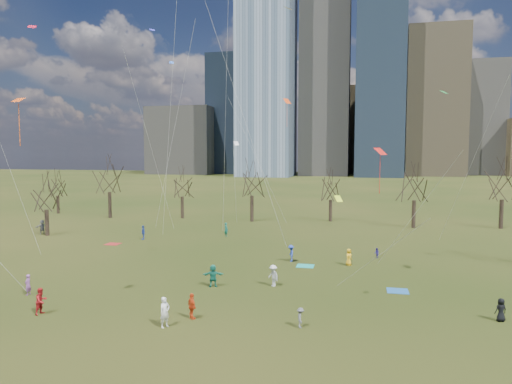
% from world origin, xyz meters
% --- Properties ---
extents(ground, '(500.00, 500.00, 0.00)m').
position_xyz_m(ground, '(0.00, 0.00, 0.00)').
color(ground, black).
rests_on(ground, ground).
extents(downtown_skyline, '(212.50, 78.00, 118.00)m').
position_xyz_m(downtown_skyline, '(-2.43, 210.64, 39.01)').
color(downtown_skyline, slate).
rests_on(downtown_skyline, ground).
extents(bare_tree_row, '(113.04, 29.80, 9.50)m').
position_xyz_m(bare_tree_row, '(-0.09, 37.22, 6.12)').
color(bare_tree_row, black).
rests_on(bare_tree_row, ground).
extents(blanket_teal, '(1.60, 1.50, 0.03)m').
position_xyz_m(blanket_teal, '(4.51, 13.11, 0.01)').
color(blanket_teal, teal).
rests_on(blanket_teal, ground).
extents(blanket_navy, '(1.60, 1.50, 0.03)m').
position_xyz_m(blanket_navy, '(12.33, 6.82, 0.01)').
color(blanket_navy, '#225EA2').
rests_on(blanket_navy, ground).
extents(blanket_crimson, '(1.60, 1.50, 0.03)m').
position_xyz_m(blanket_crimson, '(-18.70, 18.68, 0.01)').
color(blanket_crimson, '#AC2222').
rests_on(blanket_crimson, ground).
extents(person_1, '(0.72, 0.81, 1.86)m').
position_xyz_m(person_1, '(-2.06, -3.96, 0.93)').
color(person_1, white).
rests_on(person_1, ground).
extents(person_2, '(0.80, 0.95, 1.76)m').
position_xyz_m(person_2, '(-10.90, -3.64, 0.88)').
color(person_2, '#B3191D').
rests_on(person_2, ground).
extents(person_3, '(0.60, 0.87, 1.23)m').
position_xyz_m(person_3, '(5.98, -2.23, 0.62)').
color(person_3, '#5C5D61').
rests_on(person_3, ground).
extents(person_4, '(0.99, 0.97, 1.67)m').
position_xyz_m(person_4, '(-0.94, -2.30, 0.83)').
color(person_4, '#DB4418').
rests_on(person_4, ground).
extents(person_5, '(1.75, 0.98, 1.80)m').
position_xyz_m(person_5, '(-1.86, 4.79, 0.90)').
color(person_5, '#1B7C68').
rests_on(person_5, ground).
extents(person_6, '(0.83, 0.68, 1.47)m').
position_xyz_m(person_6, '(18.11, 1.60, 0.74)').
color(person_6, black).
rests_on(person_6, ground).
extents(person_7, '(0.40, 0.58, 1.55)m').
position_xyz_m(person_7, '(-14.67, -0.27, 0.78)').
color(person_7, '#9450A0').
rests_on(person_7, ground).
extents(person_8, '(0.57, 0.63, 1.05)m').
position_xyz_m(person_8, '(11.17, 17.95, 0.53)').
color(person_8, '#2C2293').
rests_on(person_8, ground).
extents(person_9, '(1.26, 1.22, 1.72)m').
position_xyz_m(person_9, '(2.77, 5.97, 0.86)').
color(person_9, white).
rests_on(person_9, ground).
extents(person_11, '(1.50, 1.79, 1.93)m').
position_xyz_m(person_11, '(-31.19, 22.60, 0.97)').
color(person_11, '#5E5F63').
rests_on(person_11, ground).
extents(person_12, '(0.83, 0.93, 1.60)m').
position_xyz_m(person_12, '(8.48, 14.29, 0.80)').
color(person_12, yellow).
rests_on(person_12, ground).
extents(person_13, '(0.77, 0.72, 1.77)m').
position_xyz_m(person_13, '(-7.24, 26.57, 0.89)').
color(person_13, '#16665B').
rests_on(person_13, ground).
extents(person_15, '(0.86, 1.18, 1.64)m').
position_xyz_m(person_15, '(2.91, 14.66, 0.82)').
color(person_15, '#263FA5').
rests_on(person_15, ground).
extents(person_16, '(0.76, 1.12, 1.76)m').
position_xyz_m(person_16, '(-16.58, 22.19, 0.88)').
color(person_16, '#263FA5').
rests_on(person_16, ground).
extents(kites_airborne, '(51.69, 41.38, 34.35)m').
position_xyz_m(kites_airborne, '(0.88, 14.30, 13.85)').
color(kites_airborne, '#F95515').
rests_on(kites_airborne, ground).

